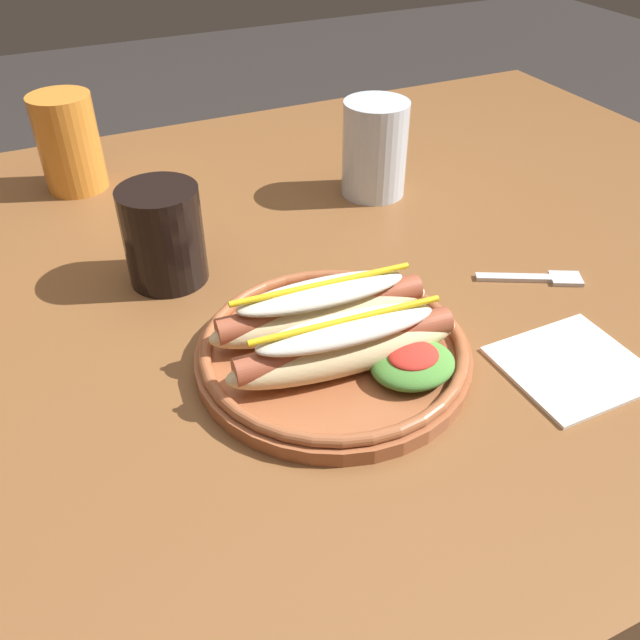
# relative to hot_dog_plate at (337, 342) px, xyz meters

# --- Properties ---
(ground_plane) EXTENTS (8.00, 8.00, 0.00)m
(ground_plane) POSITION_rel_hot_dog_plate_xyz_m (0.03, 0.18, -0.77)
(ground_plane) COLOR #2D2826
(dining_table) EXTENTS (1.46, 1.00, 0.74)m
(dining_table) POSITION_rel_hot_dog_plate_xyz_m (0.03, 0.18, -0.11)
(dining_table) COLOR brown
(dining_table) RESTS_ON ground_plane
(hot_dog_plate) EXTENTS (0.27, 0.27, 0.08)m
(hot_dog_plate) POSITION_rel_hot_dog_plate_xyz_m (0.00, 0.00, 0.00)
(hot_dog_plate) COLOR #9E5633
(hot_dog_plate) RESTS_ON dining_table
(fork) EXTENTS (0.12, 0.07, 0.00)m
(fork) POSITION_rel_hot_dog_plate_xyz_m (0.27, 0.03, -0.02)
(fork) COLOR silver
(fork) RESTS_ON dining_table
(soda_cup) EXTENTS (0.09, 0.09, 0.11)m
(soda_cup) POSITION_rel_hot_dog_plate_xyz_m (-0.11, 0.22, 0.03)
(soda_cup) COLOR black
(soda_cup) RESTS_ON dining_table
(water_cup) EXTENTS (0.09, 0.09, 0.13)m
(water_cup) POSITION_rel_hot_dog_plate_xyz_m (0.21, 0.31, 0.04)
(water_cup) COLOR silver
(water_cup) RESTS_ON dining_table
(extra_cup) EXTENTS (0.08, 0.08, 0.13)m
(extra_cup) POSITION_rel_hot_dog_plate_xyz_m (-0.17, 0.50, 0.04)
(extra_cup) COLOR orange
(extra_cup) RESTS_ON dining_table
(napkin) EXTENTS (0.13, 0.12, 0.00)m
(napkin) POSITION_rel_hot_dog_plate_xyz_m (0.20, -0.10, -0.02)
(napkin) COLOR white
(napkin) RESTS_ON dining_table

